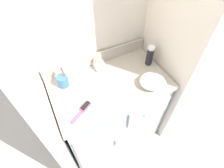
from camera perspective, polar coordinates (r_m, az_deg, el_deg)
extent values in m
plane|color=beige|center=(1.99, -0.35, -15.05)|extent=(6.00, 6.00, 0.00)
cube|color=beige|center=(1.34, -6.87, 17.71)|extent=(1.06, 0.08, 2.20)
cube|color=beige|center=(1.04, -25.59, 1.44)|extent=(0.08, 0.60, 2.20)
cube|color=beige|center=(1.35, 19.16, 15.66)|extent=(0.08, 0.60, 2.20)
cube|color=#9EA8B2|center=(1.65, -0.42, -9.28)|extent=(0.85, 0.48, 0.78)
cube|color=#9EA8B2|center=(1.55, -3.23, -20.04)|extent=(0.41, 0.02, 0.62)
cube|color=#9EA8B2|center=(1.43, 11.91, -8.90)|extent=(0.38, 0.02, 0.19)
cube|color=silver|center=(1.56, 1.39, -18.71)|extent=(0.02, 0.02, 0.09)
cube|color=silver|center=(1.42, 12.33, -9.44)|extent=(0.10, 0.02, 0.01)
cube|color=#B2A899|center=(1.32, -0.51, -0.21)|extent=(0.88, 0.52, 0.03)
ellipsoid|color=#A49A8C|center=(1.38, -0.49, -2.23)|extent=(0.40, 0.29, 0.18)
cylinder|color=silver|center=(1.45, -0.47, -4.33)|extent=(0.03, 0.03, 0.01)
cube|color=#B2A899|center=(1.44, -5.08, 8.38)|extent=(0.88, 0.02, 0.10)
cube|color=silver|center=(1.41, -3.69, 5.27)|extent=(0.09, 0.06, 0.02)
cylinder|color=silver|center=(1.38, -3.80, 6.83)|extent=(0.02, 0.02, 0.08)
cylinder|color=silver|center=(1.33, -3.35, 7.40)|extent=(0.02, 0.06, 0.02)
sphere|color=silver|center=(1.34, -4.14, 9.03)|extent=(0.03, 0.03, 0.03)
cylinder|color=teal|center=(1.32, -15.74, 0.94)|extent=(0.08, 0.08, 0.09)
cylinder|color=#D13838|center=(1.29, -15.22, 2.64)|extent=(0.03, 0.01, 0.16)
cube|color=white|center=(1.23, -15.60, 5.38)|extent=(0.01, 0.02, 0.03)
cylinder|color=black|center=(1.44, 12.19, 8.77)|extent=(0.06, 0.06, 0.15)
cylinder|color=white|center=(1.39, 12.77, 11.43)|extent=(0.05, 0.05, 0.02)
cube|color=#C1517F|center=(1.16, -11.43, -10.57)|extent=(0.10, 0.07, 0.01)
cube|color=#C1517F|center=(1.19, -8.59, -7.29)|extent=(0.09, 0.07, 0.02)
cube|color=black|center=(1.18, -8.67, -6.91)|extent=(0.07, 0.06, 0.01)
ellipsoid|color=white|center=(1.31, 12.95, 0.92)|extent=(0.19, 0.17, 0.08)
ellipsoid|color=white|center=(1.33, 14.85, 0.58)|extent=(0.11, 0.12, 0.05)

